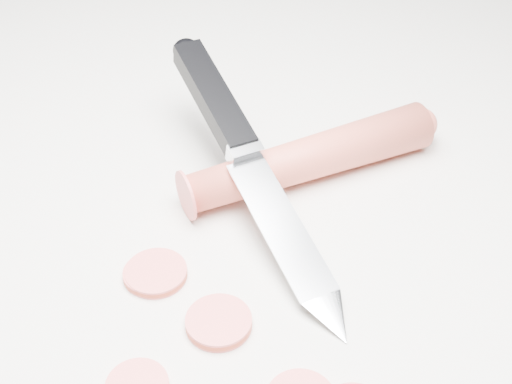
% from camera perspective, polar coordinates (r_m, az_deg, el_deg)
% --- Properties ---
extents(ground, '(2.40, 2.40, 0.00)m').
position_cam_1_polar(ground, '(0.44, -0.20, -7.73)').
color(ground, silver).
rests_on(ground, ground).
extents(carrot, '(0.15, 0.16, 0.03)m').
position_cam_1_polar(carrot, '(0.51, 4.34, 2.73)').
color(carrot, '#CF4A3A').
rests_on(carrot, ground).
extents(carrot_slice_1, '(0.04, 0.04, 0.01)m').
position_cam_1_polar(carrot_slice_1, '(0.42, -3.00, -10.38)').
color(carrot_slice_1, '#ED5855').
rests_on(carrot_slice_1, ground).
extents(carrot_slice_5, '(0.03, 0.03, 0.01)m').
position_cam_1_polar(carrot_slice_5, '(0.45, -8.39, -6.51)').
color(carrot_slice_5, '#ED5855').
rests_on(carrot_slice_5, ground).
extents(carrot_slice_7, '(0.04, 0.04, 0.01)m').
position_cam_1_polar(carrot_slice_7, '(0.45, -8.00, -6.44)').
color(carrot_slice_7, '#ED5855').
rests_on(carrot_slice_7, ground).
extents(kitchen_knife, '(0.22, 0.19, 0.07)m').
position_cam_1_polar(kitchen_knife, '(0.47, -0.14, 2.10)').
color(kitchen_knife, silver).
rests_on(kitchen_knife, ground).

